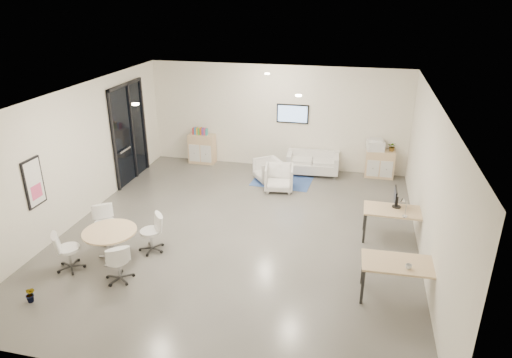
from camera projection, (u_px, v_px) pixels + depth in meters
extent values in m
cube|color=#52504B|center=(240.00, 247.00, 10.81)|extent=(8.00, 9.00, 0.80)
cube|color=white|center=(237.00, 77.00, 9.27)|extent=(8.00, 9.00, 0.80)
cube|color=silver|center=(279.00, 114.00, 14.45)|extent=(8.00, 0.80, 3.20)
cube|color=silver|center=(136.00, 309.00, 5.63)|extent=(8.00, 0.80, 3.20)
cube|color=silver|center=(62.00, 154.00, 10.96)|extent=(0.80, 9.00, 3.20)
cube|color=silver|center=(451.00, 187.00, 9.12)|extent=(0.80, 9.00, 3.20)
cube|color=black|center=(129.00, 133.00, 13.18)|extent=(0.02, 1.90, 2.85)
cube|color=black|center=(125.00, 85.00, 12.65)|extent=(0.06, 1.90, 0.08)
cube|color=black|center=(114.00, 142.00, 12.36)|extent=(0.06, 0.08, 2.85)
cube|color=black|center=(144.00, 124.00, 14.00)|extent=(0.06, 0.08, 2.85)
cube|color=black|center=(132.00, 131.00, 13.31)|extent=(0.06, 0.07, 2.85)
cube|color=#B2B2B7|center=(125.00, 150.00, 12.91)|extent=(0.04, 0.60, 0.05)
cube|color=black|center=(34.00, 183.00, 9.45)|extent=(0.04, 0.54, 1.04)
cube|color=white|center=(35.00, 183.00, 9.45)|extent=(0.01, 0.46, 0.96)
cube|color=#DA4876|center=(37.00, 191.00, 9.52)|extent=(0.01, 0.32, 0.30)
cube|color=black|center=(293.00, 114.00, 13.89)|extent=(0.98, 0.05, 0.58)
cube|color=#92BBFC|center=(292.00, 114.00, 13.87)|extent=(0.90, 0.01, 0.50)
cylinder|color=#FFEAC6|center=(135.00, 104.00, 8.91)|extent=(0.14, 0.14, 0.03)
cylinder|color=#FFEAC6|center=(299.00, 96.00, 9.63)|extent=(0.14, 0.14, 0.03)
cylinder|color=#FFEAC6|center=(267.00, 74.00, 12.13)|extent=(0.14, 0.14, 0.03)
cube|color=#D6AE81|center=(202.00, 149.00, 14.81)|extent=(0.84, 0.42, 0.94)
cube|color=silver|center=(194.00, 153.00, 14.69)|extent=(0.35, 0.02, 0.57)
cube|color=silver|center=(206.00, 154.00, 14.61)|extent=(0.35, 0.02, 0.57)
cube|color=#D6AE81|center=(380.00, 164.00, 13.66)|extent=(0.84, 0.39, 0.84)
cube|color=silver|center=(373.00, 168.00, 13.55)|extent=(0.35, 0.02, 0.50)
cube|color=silver|center=(386.00, 169.00, 13.47)|extent=(0.35, 0.02, 0.50)
cube|color=red|center=(194.00, 131.00, 14.64)|extent=(0.04, 0.14, 0.22)
cube|color=#337FCC|center=(195.00, 131.00, 14.62)|extent=(0.04, 0.14, 0.22)
cube|color=gold|center=(197.00, 131.00, 14.61)|extent=(0.04, 0.14, 0.22)
cube|color=#4CB24C|center=(199.00, 131.00, 14.60)|extent=(0.04, 0.14, 0.22)
cube|color=#CC6619|center=(201.00, 131.00, 14.58)|extent=(0.04, 0.14, 0.22)
cube|color=purple|center=(203.00, 132.00, 14.57)|extent=(0.04, 0.14, 0.22)
cube|color=#E54C7F|center=(205.00, 132.00, 14.56)|extent=(0.04, 0.14, 0.22)
cube|color=teal|center=(207.00, 132.00, 14.54)|extent=(0.04, 0.14, 0.22)
cube|color=white|center=(375.00, 146.00, 13.49)|extent=(0.55, 0.48, 0.29)
cube|color=white|center=(376.00, 140.00, 13.42)|extent=(0.41, 0.36, 0.06)
cube|color=silver|center=(312.00, 166.00, 13.96)|extent=(1.61, 0.89, 0.29)
cube|color=silver|center=(314.00, 154.00, 14.12)|extent=(1.56, 0.29, 0.29)
cube|color=silver|center=(290.00, 160.00, 14.05)|extent=(0.19, 0.78, 0.58)
cube|color=silver|center=(336.00, 164.00, 13.76)|extent=(0.19, 0.78, 0.58)
cube|color=#305194|center=(282.00, 181.00, 13.49)|extent=(1.76, 1.23, 0.01)
imported|color=silver|center=(268.00, 169.00, 13.44)|extent=(0.94, 0.95, 0.72)
imported|color=silver|center=(279.00, 177.00, 12.78)|extent=(0.87, 0.83, 0.80)
cube|color=#D6AE81|center=(397.00, 211.00, 10.09)|extent=(1.43, 0.72, 0.04)
cube|color=black|center=(364.00, 229.00, 10.10)|extent=(0.05, 0.05, 0.70)
cube|color=black|center=(427.00, 235.00, 9.83)|extent=(0.05, 0.05, 0.70)
cube|color=black|center=(365.00, 216.00, 10.65)|extent=(0.05, 0.05, 0.70)
cube|color=black|center=(424.00, 222.00, 10.37)|extent=(0.05, 0.05, 0.70)
cube|color=#D6AE81|center=(403.00, 264.00, 8.11)|extent=(1.47, 0.77, 0.04)
cube|color=black|center=(362.00, 287.00, 8.12)|extent=(0.05, 0.05, 0.71)
cube|color=black|center=(442.00, 297.00, 7.84)|extent=(0.05, 0.05, 0.71)
cube|color=black|center=(363.00, 268.00, 8.68)|extent=(0.05, 0.05, 0.71)
cube|color=black|center=(438.00, 277.00, 8.40)|extent=(0.05, 0.05, 0.71)
cylinder|color=black|center=(396.00, 207.00, 10.22)|extent=(0.20, 0.20, 0.02)
cube|color=black|center=(397.00, 202.00, 10.17)|extent=(0.04, 0.03, 0.24)
cube|color=black|center=(396.00, 196.00, 10.12)|extent=(0.03, 0.50, 0.32)
cylinder|color=#D6AE81|center=(110.00, 232.00, 9.36)|extent=(1.10, 1.10, 0.04)
cylinder|color=#B2B2B7|center=(112.00, 246.00, 9.49)|extent=(0.10, 0.10, 0.63)
cube|color=#B2B2B7|center=(113.00, 258.00, 9.61)|extent=(0.64, 0.06, 0.03)
cube|color=#B2B2B7|center=(113.00, 258.00, 9.61)|extent=(0.06, 0.64, 0.03)
imported|color=#3F7F3F|center=(392.00, 148.00, 13.41)|extent=(0.32, 0.34, 0.22)
imported|color=#3F7F3F|center=(31.00, 299.00, 8.26)|extent=(0.22, 0.35, 0.14)
imported|color=white|center=(409.00, 266.00, 7.92)|extent=(0.13, 0.12, 0.11)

